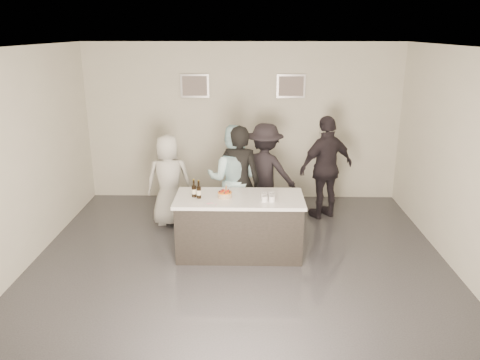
{
  "coord_description": "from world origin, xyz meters",
  "views": [
    {
      "loc": [
        0.14,
        -5.88,
        3.21
      ],
      "look_at": [
        0.0,
        0.5,
        1.15
      ],
      "focal_mm": 35.0,
      "sensor_mm": 36.0,
      "label": 1
    }
  ],
  "objects": [
    {
      "name": "wall_back",
      "position": [
        0.0,
        3.0,
        1.5
      ],
      "size": [
        6.0,
        0.04,
        3.0
      ],
      "primitive_type": "cube",
      "color": "beige",
      "rests_on": "ground"
    },
    {
      "name": "person_guest_right",
      "position": [
        1.48,
        1.98,
        0.91
      ],
      "size": [
        1.15,
        0.89,
        1.82
      ],
      "primitive_type": "imported",
      "rotation": [
        0.0,
        0.0,
        3.62
      ],
      "color": "#252026",
      "rests_on": "ground"
    },
    {
      "name": "beer_bottle_a",
      "position": [
        -0.66,
        0.47,
        1.03
      ],
      "size": [
        0.07,
        0.07,
        0.26
      ],
      "primitive_type": "cylinder",
      "color": "black",
      "rests_on": "bar_counter"
    },
    {
      "name": "wall_front",
      "position": [
        0.0,
        -3.0,
        1.5
      ],
      "size": [
        6.0,
        0.04,
        3.0
      ],
      "primitive_type": "cube",
      "color": "beige",
      "rests_on": "ground"
    },
    {
      "name": "wall_left",
      "position": [
        -3.0,
        0.0,
        1.5
      ],
      "size": [
        0.04,
        6.0,
        3.0
      ],
      "primitive_type": "cube",
      "color": "beige",
      "rests_on": "ground"
    },
    {
      "name": "beer_bottle_b",
      "position": [
        -0.59,
        0.42,
        1.03
      ],
      "size": [
        0.07,
        0.07,
        0.26
      ],
      "primitive_type": "cylinder",
      "color": "black",
      "rests_on": "bar_counter"
    },
    {
      "name": "candles",
      "position": [
        -0.33,
        0.18,
        0.9
      ],
      "size": [
        0.24,
        0.08,
        0.01
      ],
      "primitive_type": "cube",
      "color": "pink",
      "rests_on": "bar_counter"
    },
    {
      "name": "bar_counter",
      "position": [
        -0.01,
        0.48,
        0.45
      ],
      "size": [
        1.86,
        0.86,
        0.9
      ],
      "primitive_type": "cube",
      "color": "white",
      "rests_on": "ground"
    },
    {
      "name": "wall_right",
      "position": [
        3.0,
        0.0,
        1.5
      ],
      "size": [
        0.04,
        6.0,
        3.0
      ],
      "primitive_type": "cube",
      "color": "beige",
      "rests_on": "ground"
    },
    {
      "name": "ceiling",
      "position": [
        0.0,
        0.0,
        3.0
      ],
      "size": [
        6.0,
        6.0,
        0.0
      ],
      "primitive_type": "plane",
      "rotation": [
        3.14,
        0.0,
        0.0
      ],
      "color": "white"
    },
    {
      "name": "person_main_blue",
      "position": [
        -0.13,
        1.33,
        0.9
      ],
      "size": [
        0.96,
        0.79,
        1.79
      ],
      "primitive_type": "imported",
      "rotation": [
        0.0,
        0.0,
        3.0
      ],
      "color": "#B6E5EE",
      "rests_on": "ground"
    },
    {
      "name": "picture_right",
      "position": [
        0.9,
        2.97,
        2.2
      ],
      "size": [
        0.54,
        0.04,
        0.44
      ],
      "primitive_type": "cube",
      "color": "#B2B2B7",
      "rests_on": "wall_back"
    },
    {
      "name": "picture_left",
      "position": [
        -0.9,
        2.97,
        2.2
      ],
      "size": [
        0.54,
        0.04,
        0.44
      ],
      "primitive_type": "cube",
      "color": "#B2B2B7",
      "rests_on": "wall_back"
    },
    {
      "name": "person_main_black",
      "position": [
        -0.03,
        1.19,
        0.9
      ],
      "size": [
        0.72,
        0.54,
        1.81
      ],
      "primitive_type": "imported",
      "rotation": [
        0.0,
        0.0,
        2.97
      ],
      "color": "black",
      "rests_on": "ground"
    },
    {
      "name": "person_guest_left",
      "position": [
        -1.22,
        1.59,
        0.78
      ],
      "size": [
        0.81,
        0.56,
        1.57
      ],
      "primitive_type": "imported",
      "rotation": [
        0.0,
        0.0,
        3.23
      ],
      "color": "silver",
      "rests_on": "ground"
    },
    {
      "name": "person_guest_back",
      "position": [
        0.41,
        1.9,
        0.85
      ],
      "size": [
        1.25,
        0.96,
        1.7
      ],
      "primitive_type": "imported",
      "rotation": [
        0.0,
        0.0,
        2.81
      ],
      "color": "black",
      "rests_on": "ground"
    },
    {
      "name": "cake",
      "position": [
        -0.22,
        0.46,
        0.94
      ],
      "size": [
        0.2,
        0.2,
        0.07
      ],
      "primitive_type": "cylinder",
      "color": "orange",
      "rests_on": "bar_counter"
    },
    {
      "name": "tumbler_cluster",
      "position": [
        0.4,
        0.41,
        0.94
      ],
      "size": [
        0.19,
        0.3,
        0.08
      ],
      "primitive_type": "cube",
      "color": "orange",
      "rests_on": "bar_counter"
    },
    {
      "name": "floor",
      "position": [
        0.0,
        0.0,
        0.0
      ],
      "size": [
        6.0,
        6.0,
        0.0
      ],
      "primitive_type": "plane",
      "color": "#3D3D42",
      "rests_on": "ground"
    }
  ]
}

